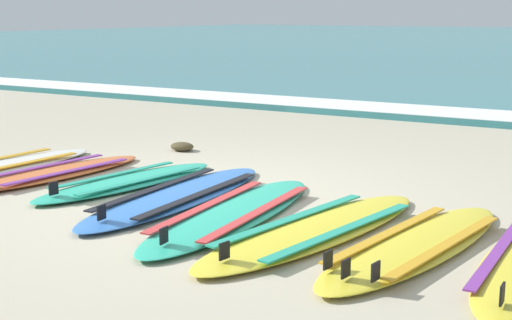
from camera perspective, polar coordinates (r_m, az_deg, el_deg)
The scene contains 9 objects.
ground_plane at distance 6.25m, azimuth -3.35°, elevation -2.99°, with size 80.00×80.00×0.00m, color #B7AD93.
wave_foam_strip at distance 11.30m, azimuth 12.79°, elevation 3.58°, with size 80.00×1.12×0.11m, color white.
surfboard_1 at distance 7.30m, azimuth -15.35°, elevation -0.97°, with size 0.74×2.11×0.18m.
surfboard_2 at distance 6.78m, azimuth -9.97°, elevation -1.67°, with size 0.82×2.11×0.18m.
surfboard_3 at distance 6.21m, azimuth -6.14°, elevation -2.78°, with size 0.68×2.48×0.18m.
surfboard_4 at distance 5.65m, azimuth -1.82°, elevation -4.17°, with size 0.77×2.48×0.18m.
surfboard_5 at distance 5.25m, azimuth 4.72°, elevation -5.42°, with size 1.04×2.55×0.18m.
surfboard_6 at distance 5.02m, azimuth 12.40°, elevation -6.45°, with size 0.90×2.37×0.18m.
seaweed_clump_near_shoreline at distance 8.37m, azimuth -5.79°, elevation 1.06°, with size 0.28×0.22×0.10m, color #4C4228.
Camera 1 is at (3.37, -5.02, 1.57)m, focal length 51.28 mm.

